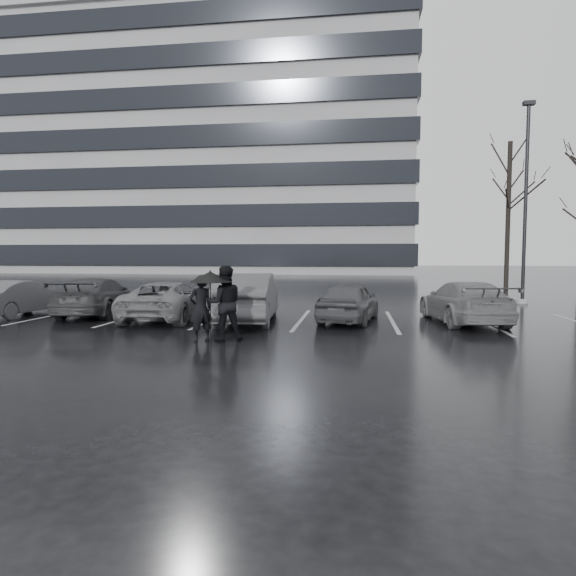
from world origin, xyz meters
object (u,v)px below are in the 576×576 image
(car_west_b, at_px, (168,301))
(car_east, at_px, (464,302))
(tree_north, at_px, (508,216))
(car_main, at_px, (349,302))
(car_west_c, at_px, (98,296))
(car_west_d, at_px, (19,298))
(lamp_post, at_px, (525,212))
(car_west_a, at_px, (247,297))
(pedestrian_right, at_px, (224,303))
(pedestrian_left, at_px, (201,308))

(car_west_b, xyz_separation_m, car_east, (9.05, 0.49, 0.03))
(car_west_b, bearing_deg, tree_north, -137.41)
(car_main, bearing_deg, car_west_c, 7.57)
(car_east, bearing_deg, car_west_b, -4.38)
(tree_north, bearing_deg, car_east, -110.74)
(car_west_d, height_order, lamp_post, lamp_post)
(lamp_post, bearing_deg, tree_north, 77.84)
(car_west_a, bearing_deg, car_west_d, -8.51)
(car_west_d, xyz_separation_m, tree_north, (19.93, 14.76, 3.66))
(car_west_a, relative_size, car_west_d, 1.25)
(car_west_c, xyz_separation_m, pedestrian_right, (5.55, -4.13, 0.26))
(car_west_b, distance_m, pedestrian_right, 4.38)
(pedestrian_left, xyz_separation_m, pedestrian_right, (0.52, 0.18, 0.11))
(car_west_b, xyz_separation_m, pedestrian_right, (2.76, -3.40, 0.29))
(car_west_c, relative_size, pedestrian_right, 2.43)
(pedestrian_right, xyz_separation_m, tree_north, (11.81, 18.43, 3.36))
(car_west_a, distance_m, car_west_b, 2.60)
(pedestrian_right, bearing_deg, car_west_c, -58.21)
(car_main, distance_m, car_west_d, 11.01)
(car_main, height_order, tree_north, tree_north)
(car_east, relative_size, lamp_post, 0.52)
(car_west_c, distance_m, tree_north, 22.79)
(car_west_a, bearing_deg, car_east, -179.31)
(car_west_d, height_order, pedestrian_left, pedestrian_left)
(pedestrian_left, bearing_deg, pedestrian_right, 158.33)
(car_west_a, relative_size, car_west_b, 1.05)
(car_west_b, bearing_deg, car_west_c, -17.94)
(car_west_b, xyz_separation_m, tree_north, (14.56, 15.04, 3.65))
(car_west_a, xyz_separation_m, car_east, (6.47, 0.67, -0.12))
(pedestrian_left, bearing_deg, car_west_a, -136.72)
(car_west_b, height_order, tree_north, tree_north)
(car_west_b, distance_m, car_west_d, 5.37)
(car_main, height_order, car_west_a, car_west_a)
(car_west_b, bearing_deg, car_west_d, -6.31)
(pedestrian_left, bearing_deg, car_east, 170.00)
(tree_north, bearing_deg, pedestrian_left, -123.52)
(car_west_b, height_order, pedestrian_left, pedestrian_left)
(car_main, relative_size, pedestrian_right, 2.01)
(tree_north, bearing_deg, car_west_c, -140.50)
(lamp_post, bearing_deg, car_west_a, -145.49)
(car_west_b, bearing_deg, pedestrian_right, 125.74)
(car_west_c, relative_size, lamp_post, 0.52)
(car_main, height_order, car_west_d, car_main)
(car_main, xyz_separation_m, car_west_b, (-5.64, -0.25, -0.01))
(car_west_a, distance_m, car_east, 6.50)
(tree_north, bearing_deg, car_main, -121.10)
(pedestrian_right, bearing_deg, car_main, -149.94)
(car_west_b, distance_m, lamp_post, 14.86)
(car_west_d, distance_m, pedestrian_right, 8.92)
(car_west_b, xyz_separation_m, lamp_post, (12.80, 6.84, 3.20))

